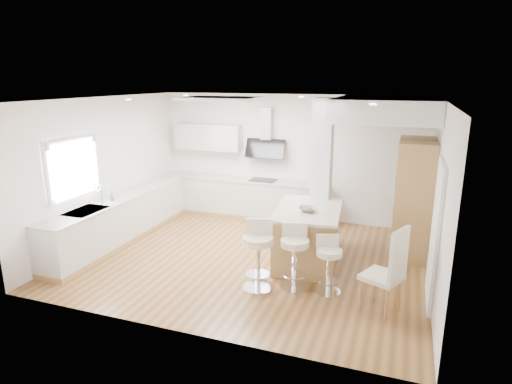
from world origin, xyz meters
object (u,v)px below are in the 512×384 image
at_px(bar_stool_b, 295,253).
at_px(bar_stool_c, 329,262).
at_px(peninsula, 308,235).
at_px(bar_stool_a, 258,251).
at_px(dining_chair, 390,268).

xyz_separation_m(bar_stool_b, bar_stool_c, (0.52, 0.02, -0.07)).
bearing_deg(peninsula, bar_stool_c, -66.63).
xyz_separation_m(peninsula, bar_stool_a, (-0.49, -1.19, 0.10)).
xyz_separation_m(bar_stool_a, bar_stool_c, (1.03, 0.23, -0.11)).
bearing_deg(bar_stool_b, dining_chair, -28.87).
relative_size(bar_stool_a, dining_chair, 0.86).
bearing_deg(peninsula, bar_stool_a, -118.14).
distance_m(peninsula, dining_chair, 1.93).
distance_m(peninsula, bar_stool_c, 1.11).
height_order(bar_stool_a, bar_stool_c, bar_stool_a).
bearing_deg(bar_stool_b, bar_stool_a, -174.23).
relative_size(peninsula, dining_chair, 1.38).
bearing_deg(bar_stool_c, bar_stool_a, 168.99).
relative_size(peninsula, bar_stool_a, 1.60).
xyz_separation_m(peninsula, bar_stool_c, (0.54, -0.97, -0.00)).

